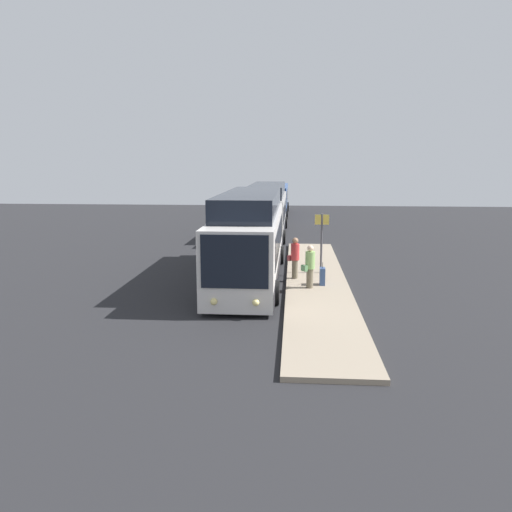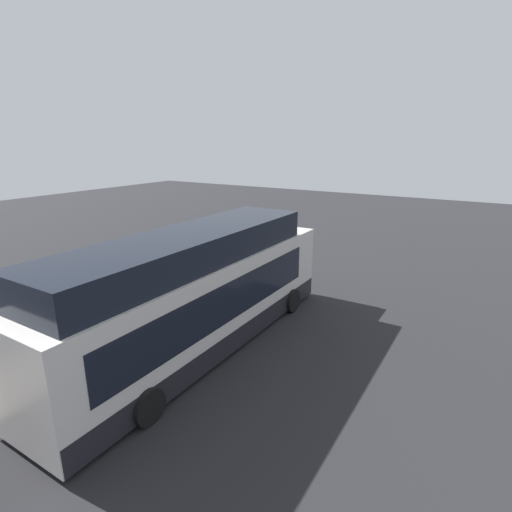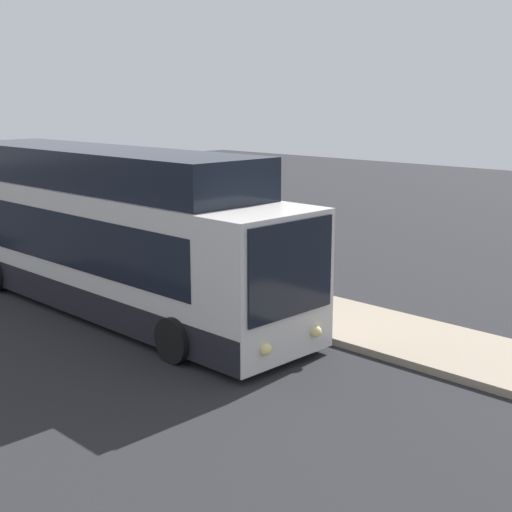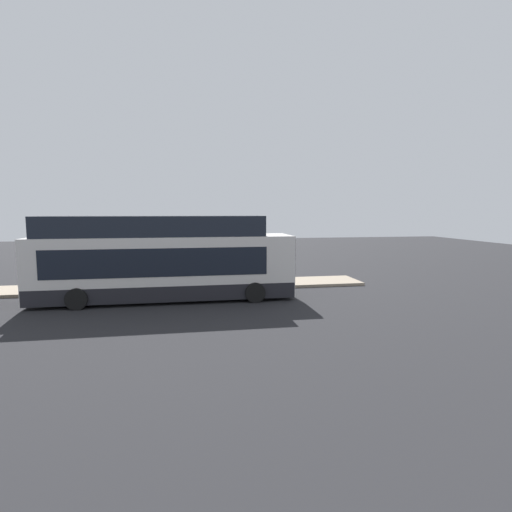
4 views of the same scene
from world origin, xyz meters
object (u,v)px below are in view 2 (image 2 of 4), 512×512
passenger_boarding (181,282)px  sign_post (108,283)px  bus_lead (198,297)px  passenger_waiting (162,298)px  suitcase (162,298)px

passenger_boarding → sign_post: sign_post is taller
bus_lead → passenger_boarding: size_ratio=6.70×
passenger_waiting → suitcase: 1.72m
passenger_waiting → sign_post: bearing=1.8°
passenger_waiting → suitcase: bearing=-87.6°
passenger_boarding → sign_post: (-2.95, 0.62, 0.76)m
passenger_waiting → sign_post: (-1.26, 1.22, 0.72)m
sign_post → passenger_boarding: bearing=-11.8°
bus_lead → passenger_boarding: bearing=51.6°
passenger_boarding → passenger_waiting: 1.79m
bus_lead → suitcase: bus_lead is taller
sign_post → bus_lead: bearing=-75.0°
bus_lead → sign_post: size_ratio=4.31×
bus_lead → sign_post: (-0.87, 3.24, 0.12)m
bus_lead → passenger_waiting: bus_lead is taller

